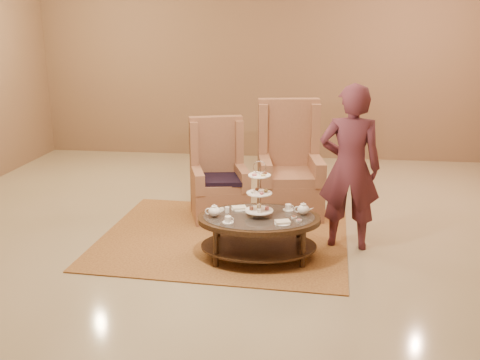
# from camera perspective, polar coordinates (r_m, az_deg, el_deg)

# --- Properties ---
(ground) EXTENTS (8.00, 8.00, 0.00)m
(ground) POSITION_cam_1_polar(r_m,az_deg,el_deg) (5.90, -0.57, -6.68)
(ground) COLOR tan
(ground) RESTS_ON ground
(ceiling) EXTENTS (8.00, 8.00, 0.02)m
(ceiling) POSITION_cam_1_polar(r_m,az_deg,el_deg) (5.90, -0.57, -6.68)
(ceiling) COLOR silver
(ceiling) RESTS_ON ground
(wall_back) EXTENTS (8.00, 0.04, 3.50)m
(wall_back) POSITION_cam_1_polar(r_m,az_deg,el_deg) (9.42, 2.78, 12.96)
(wall_back) COLOR #87664A
(wall_back) RESTS_ON ground
(rug) EXTENTS (2.81, 2.38, 0.01)m
(rug) POSITION_cam_1_polar(r_m,az_deg,el_deg) (6.02, -1.72, -6.13)
(rug) COLOR #B0803E
(rug) RESTS_ON ground
(tea_table) EXTENTS (1.32, 0.98, 1.03)m
(tea_table) POSITION_cam_1_polar(r_m,az_deg,el_deg) (5.38, 2.04, -4.73)
(tea_table) COLOR black
(tea_table) RESTS_ON ground
(armchair_left) EXTENTS (0.83, 0.84, 1.21)m
(armchair_left) POSITION_cam_1_polar(r_m,az_deg,el_deg) (6.60, -2.30, -0.37)
(armchair_left) COLOR #9C6749
(armchair_left) RESTS_ON ground
(armchair_right) EXTENTS (0.87, 0.89, 1.41)m
(armchair_right) POSITION_cam_1_polar(r_m,az_deg,el_deg) (6.71, 5.25, 0.44)
(armchair_right) COLOR #9C6749
(armchair_right) RESTS_ON ground
(person) EXTENTS (0.66, 0.46, 1.75)m
(person) POSITION_cam_1_polar(r_m,az_deg,el_deg) (5.64, 11.63, 1.28)
(person) COLOR #4E212B
(person) RESTS_ON ground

